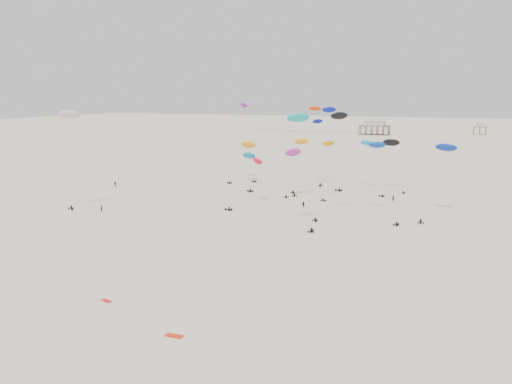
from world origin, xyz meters
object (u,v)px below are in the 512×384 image
at_px(rig_0, 319,142).
at_px(rig_9, 246,135).
at_px(rig_4, 393,148).
at_px(spectator_0, 102,212).
at_px(pavilion_small, 480,129).
at_px(pavilion_main, 374,129).

distance_m(rig_0, rig_9, 24.84).
bearing_deg(rig_4, spectator_0, 29.43).
distance_m(rig_4, spectator_0, 84.88).
relative_size(rig_0, spectator_0, 10.46).
distance_m(pavilion_small, rig_4, 241.01).
bearing_deg(rig_4, pavilion_small, -111.91).
bearing_deg(rig_0, rig_4, 174.45).
relative_size(pavilion_small, rig_4, 0.56).
bearing_deg(spectator_0, pavilion_small, -93.15).
distance_m(rig_0, rig_4, 23.03).
relative_size(pavilion_main, spectator_0, 10.43).
relative_size(rig_0, rig_4, 1.31).
bearing_deg(rig_9, pavilion_main, 21.25).
bearing_deg(rig_9, rig_4, -46.32).
bearing_deg(spectator_0, rig_9, -101.37).
bearing_deg(rig_0, pavilion_main, -88.74).
distance_m(pavilion_small, rig_9, 265.24).
bearing_deg(rig_9, spectator_0, 176.52).
bearing_deg(pavilion_main, rig_9, -92.03).
distance_m(pavilion_small, rig_0, 244.05).
relative_size(pavilion_small, spectator_0, 4.47).
height_order(rig_0, spectator_0, rig_0).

